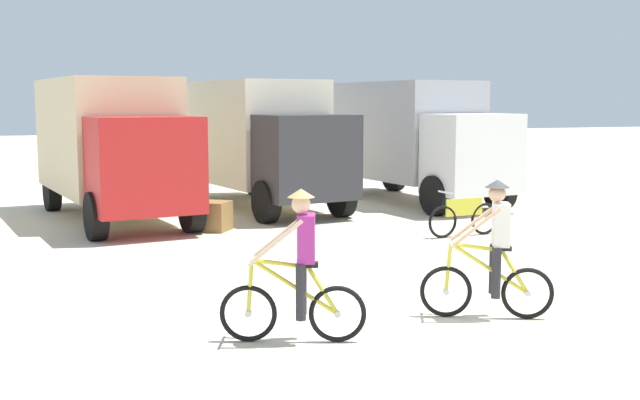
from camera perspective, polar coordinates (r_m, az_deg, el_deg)
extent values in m
plane|color=beige|center=(10.47, 9.37, -8.53)|extent=(120.00, 120.00, 0.00)
cube|color=#CCB78E|center=(19.86, -15.33, 4.58)|extent=(3.11, 5.49, 2.70)
cube|color=#B21E1E|center=(16.60, -12.57, 2.47)|extent=(2.39, 1.80, 2.00)
cube|color=black|center=(15.91, -11.91, 3.55)|extent=(2.01, 0.37, 0.80)
cylinder|color=black|center=(17.11, -9.29, -0.68)|extent=(0.46, 1.04, 1.00)
cylinder|color=black|center=(16.56, -15.96, -1.13)|extent=(0.46, 1.04, 1.00)
cylinder|color=black|center=(21.85, -13.61, 0.91)|extent=(0.46, 1.04, 1.00)
cylinder|color=black|center=(21.42, -18.89, 0.60)|extent=(0.46, 1.04, 1.00)
cube|color=beige|center=(21.50, -5.32, 4.99)|extent=(3.19, 5.51, 2.70)
cube|color=#2D2D33|center=(18.48, -0.97, 3.11)|extent=(2.41, 1.83, 2.00)
cube|color=black|center=(17.85, 0.10, 4.09)|extent=(2.01, 0.40, 0.80)
cylinder|color=black|center=(19.17, 1.57, 0.25)|extent=(0.47, 1.04, 1.00)
cylinder|color=black|center=(18.21, -3.94, -0.13)|extent=(0.47, 1.04, 1.00)
cylinder|color=black|center=(23.56, -4.69, 1.53)|extent=(0.47, 1.04, 1.00)
cylinder|color=black|center=(22.79, -9.35, 1.27)|extent=(0.47, 1.04, 1.00)
cube|color=#9E9EA3|center=(22.76, 5.63, 5.11)|extent=(3.06, 5.47, 2.70)
cube|color=silver|center=(20.05, 10.99, 3.30)|extent=(2.38, 1.78, 2.00)
cube|color=black|center=(19.49, 12.31, 4.19)|extent=(2.02, 0.35, 0.80)
cylinder|color=black|center=(20.86, 12.94, 0.64)|extent=(0.45, 1.03, 1.00)
cylinder|color=black|center=(19.60, 8.42, 0.33)|extent=(0.45, 1.03, 1.00)
cylinder|color=black|center=(24.83, 5.40, 1.81)|extent=(0.45, 1.03, 1.00)
cylinder|color=black|center=(23.78, 1.29, 1.61)|extent=(0.45, 1.03, 1.00)
torus|color=black|center=(9.35, -5.23, -8.21)|extent=(0.65, 0.30, 0.68)
cylinder|color=silver|center=(9.35, -5.23, -8.21)|extent=(0.10, 0.10, 0.08)
torus|color=black|center=(9.30, 1.28, -8.28)|extent=(0.65, 0.30, 0.68)
cylinder|color=silver|center=(9.30, 1.28, -8.28)|extent=(0.10, 0.10, 0.08)
cylinder|color=gold|center=(9.23, -1.84, -6.34)|extent=(0.97, 0.42, 0.68)
cylinder|color=gold|center=(9.18, -2.92, -4.63)|extent=(0.63, 0.29, 0.13)
cylinder|color=gold|center=(9.23, 0.21, -6.60)|extent=(0.38, 0.19, 0.59)
cylinder|color=gold|center=(9.27, -5.10, -6.31)|extent=(0.11, 0.08, 0.64)
cylinder|color=silver|center=(9.20, -4.97, -4.37)|extent=(0.22, 0.50, 0.04)
cube|color=black|center=(9.16, -0.87, -4.71)|extent=(0.27, 0.20, 0.06)
cube|color=#AD2D8C|center=(9.10, -1.00, -2.80)|extent=(0.30, 0.37, 0.56)
sphere|color=beige|center=(9.05, -1.39, -0.30)|extent=(0.22, 0.22, 0.22)
cone|color=tan|center=(9.03, -1.39, 0.52)|extent=(0.32, 0.32, 0.10)
cylinder|color=#26262B|center=(9.11, -1.41, -6.72)|extent=(0.12, 0.12, 0.66)
cylinder|color=#26262B|center=(9.36, -1.34, -6.34)|extent=(0.12, 0.12, 0.66)
cylinder|color=beige|center=(8.95, -3.21, -3.08)|extent=(0.61, 0.24, 0.53)
cylinder|color=beige|center=(9.30, -3.04, -2.68)|extent=(0.59, 0.31, 0.53)
torus|color=black|center=(10.48, 9.13, -6.58)|extent=(0.64, 0.35, 0.68)
cylinder|color=silver|center=(10.48, 9.13, -6.58)|extent=(0.11, 0.11, 0.08)
torus|color=black|center=(10.60, 14.84, -6.57)|extent=(0.64, 0.35, 0.68)
cylinder|color=silver|center=(10.60, 14.84, -6.57)|extent=(0.11, 0.11, 0.08)
cylinder|color=gold|center=(10.46, 12.18, -4.88)|extent=(0.95, 0.49, 0.68)
cylinder|color=gold|center=(10.39, 11.28, -3.37)|extent=(0.62, 0.33, 0.13)
cylinder|color=gold|center=(10.51, 13.96, -5.10)|extent=(0.37, 0.21, 0.59)
cylinder|color=gold|center=(10.41, 9.30, -4.87)|extent=(0.11, 0.09, 0.64)
cylinder|color=silver|center=(10.35, 9.48, -3.14)|extent=(0.26, 0.48, 0.04)
cube|color=black|center=(10.43, 13.07, -3.43)|extent=(0.27, 0.21, 0.06)
cube|color=silver|center=(10.37, 13.01, -1.75)|extent=(0.32, 0.38, 0.56)
sphere|color=tan|center=(10.31, 12.74, 0.45)|extent=(0.22, 0.22, 0.22)
cone|color=#333333|center=(10.30, 12.76, 1.17)|extent=(0.32, 0.32, 0.10)
cylinder|color=#26262B|center=(10.35, 12.68, -5.19)|extent=(0.12, 0.12, 0.66)
cylinder|color=#26262B|center=(10.60, 12.50, -4.89)|extent=(0.12, 0.12, 0.66)
cylinder|color=tan|center=(10.16, 11.25, -1.97)|extent=(0.60, 0.28, 0.53)
cylinder|color=tan|center=(10.51, 11.06, -1.66)|extent=(0.57, 0.35, 0.53)
torus|color=black|center=(16.40, 8.90, -1.58)|extent=(0.68, 0.11, 0.68)
torus|color=black|center=(16.99, 11.87, -1.34)|extent=(0.68, 0.11, 0.68)
cube|color=gold|center=(16.65, 10.43, -0.51)|extent=(0.89, 0.10, 0.36)
cylinder|color=silver|center=(16.35, 9.09, 0.54)|extent=(0.07, 0.50, 0.04)
cube|color=olive|center=(17.33, -8.01, -1.16)|extent=(1.06, 1.03, 0.64)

